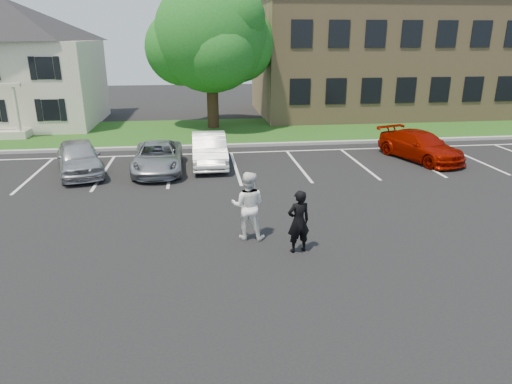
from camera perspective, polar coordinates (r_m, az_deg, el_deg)
The scene contains 13 objects.
ground_plane at distance 12.55m, azimuth 0.59°, elevation -6.88°, with size 90.00×90.00×0.00m, color black.
curb at distance 23.87m, azimuth -3.38°, elevation 5.82°, with size 40.00×0.30×0.15m, color #979791.
grass_strip at distance 27.78m, azimuth -3.98°, elevation 7.60°, with size 44.00×8.00×0.08m, color #1A4E1A.
stall_lines at distance 21.08m, azimuth 1.03°, elevation 3.90°, with size 34.00×5.36×0.01m.
house at distance 33.24m, azimuth -28.33°, elevation 13.92°, with size 10.30×9.22×7.60m.
office_building at distance 36.68m, azimuth 18.54°, elevation 15.93°, with size 22.40×10.40×8.30m.
tree at distance 28.48m, azimuth -5.50°, elevation 18.59°, with size 7.80×7.20×8.80m.
man_black_suit at distance 12.02m, azimuth 5.34°, elevation -3.70°, with size 0.63×0.41×1.72m, color black.
man_white_shirt at distance 12.72m, azimuth -1.00°, elevation -1.72°, with size 0.95×0.74×1.96m, color white.
car_silver_west at distance 20.30m, azimuth -21.26°, elevation 4.05°, with size 1.66×4.13×1.41m, color #B1B1B6.
car_silver_minivan at distance 19.79m, azimuth -12.18°, elevation 4.26°, with size 2.00×4.34×1.21m, color #989AA0.
car_white_sedan at distance 20.44m, azimuth -5.86°, elevation 5.31°, with size 1.47×4.21×1.39m, color white.
car_red_compact at distance 22.51m, azimuth 19.85°, elevation 5.43°, with size 1.82×4.48×1.30m, color #8B0C00.
Camera 1 is at (-1.57, -11.20, 5.46)m, focal length 32.00 mm.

